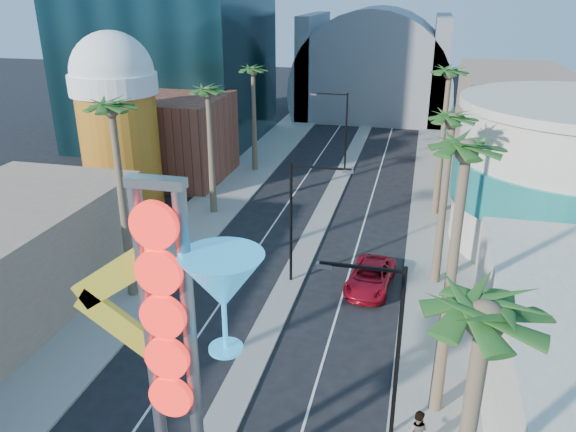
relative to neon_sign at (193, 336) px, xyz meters
The scene contains 21 objects.
sidewalk_west 34.43m from the neon_sign, 107.85° to the left, with size 5.00×100.00×0.15m, color gray.
sidewalk_east 33.97m from the neon_sign, 74.84° to the left, with size 5.00×100.00×0.15m, color gray.
median 35.79m from the neon_sign, 91.33° to the left, with size 1.60×84.00×0.15m, color gray.
brick_filler_west 39.01m from the neon_sign, 115.64° to the left, with size 10.00×10.00×8.00m, color brown.
filler_east 47.58m from the neon_sign, 71.37° to the left, with size 10.00×20.00×10.00m, color #91785D.
beer_mug 32.39m from the neon_sign, 123.38° to the left, with size 7.00×7.00×14.50m.
turquoise_building 32.10m from the neon_sign, 57.56° to the left, with size 16.60×16.60×10.60m.
canopy 69.11m from the neon_sign, 90.68° to the left, with size 22.00×16.00×22.00m.
neon_sign is the anchor object (origin of this frame).
streetlight_0 17.21m from the neon_sign, 90.90° to the left, with size 3.79×0.25×8.00m.
streetlight_1 41.13m from the neon_sign, 91.90° to the left, with size 3.79×0.25×8.00m.
streetlight_2 8.15m from the neon_sign, 40.46° to the left, with size 3.45×0.25×8.00m.
palm_1 16.70m from the neon_sign, 126.98° to the left, with size 2.40×2.40×12.70m.
palm_2 28.85m from the neon_sign, 109.95° to the left, with size 2.40×2.40×11.20m.
palm_3 40.31m from the neon_sign, 104.11° to the left, with size 2.40×2.40×11.20m.
palm_4 9.23m from the neon_sign, 19.89° to the right, with size 2.40×2.40×12.20m.
palm_5 11.50m from the neon_sign, 40.70° to the left, with size 2.40×2.40×13.20m.
palm_6 20.89m from the neon_sign, 66.74° to the left, with size 2.40×2.40×11.70m.
palm_7 32.29m from the neon_sign, 75.23° to the left, with size 2.40×2.40×12.70m.
red_pickup 19.07m from the neon_sign, 76.40° to the left, with size 2.54×5.51×1.53m, color #A50C1D.
pedestrian_b 10.57m from the neon_sign, 30.27° to the left, with size 0.93×0.73×1.92m, color gray.
Camera 1 is at (7.31, -10.97, 17.63)m, focal length 35.00 mm.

